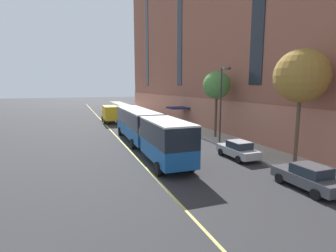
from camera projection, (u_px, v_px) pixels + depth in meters
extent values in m
plane|color=#303033|center=(160.00, 152.00, 25.09)|extent=(260.00, 260.00, 0.00)
cube|color=#ADA89E|center=(222.00, 139.00, 30.87)|extent=(4.02, 160.00, 0.15)
cube|color=#B67058|center=(253.00, 123.00, 28.44)|extent=(0.14, 110.00, 4.40)
cube|color=navy|center=(178.00, 108.00, 43.93)|extent=(3.20, 3.40, 0.24)
cube|color=#1E232B|center=(180.00, 1.00, 44.78)|extent=(0.10, 2.00, 28.42)
cube|color=#1E232B|center=(147.00, 27.00, 63.88)|extent=(0.10, 2.00, 28.42)
cube|color=#19569E|center=(137.00, 130.00, 29.81)|extent=(2.71, 11.96, 1.30)
cube|color=black|center=(137.00, 117.00, 29.59)|extent=(2.72, 11.96, 1.59)
cube|color=silver|center=(136.00, 110.00, 29.46)|extent=(2.73, 11.96, 0.12)
cube|color=#19232D|center=(127.00, 114.00, 35.19)|extent=(2.34, 0.11, 1.19)
cube|color=orange|center=(126.00, 108.00, 35.08)|extent=(1.78, 0.08, 0.28)
cube|color=black|center=(127.00, 127.00, 35.49)|extent=(2.50, 0.15, 0.24)
cube|color=white|center=(120.00, 126.00, 35.15)|extent=(0.28, 0.06, 0.18)
cube|color=white|center=(133.00, 125.00, 35.75)|extent=(0.28, 0.06, 0.18)
cylinder|color=#595651|center=(153.00, 132.00, 23.67)|extent=(2.43, 1.03, 2.42)
cube|color=#19569E|center=(167.00, 151.00, 20.27)|extent=(2.63, 6.61, 1.30)
cube|color=black|center=(167.00, 132.00, 20.05)|extent=(2.65, 6.61, 1.59)
cube|color=silver|center=(167.00, 121.00, 19.92)|extent=(2.66, 6.61, 0.12)
cylinder|color=black|center=(120.00, 131.00, 33.39)|extent=(0.31, 1.00, 1.00)
cylinder|color=black|center=(139.00, 130.00, 34.23)|extent=(0.31, 1.00, 1.00)
cylinder|color=black|center=(133.00, 144.00, 26.17)|extent=(0.31, 1.00, 1.00)
cylinder|color=black|center=(157.00, 142.00, 27.02)|extent=(0.31, 1.00, 1.00)
cylinder|color=black|center=(158.00, 169.00, 18.28)|extent=(0.31, 1.00, 1.00)
cylinder|color=black|center=(191.00, 165.00, 19.13)|extent=(0.31, 1.00, 1.00)
cube|color=#B7B7BC|center=(238.00, 151.00, 22.68)|extent=(1.76, 4.23, 0.64)
cube|color=#232D38|center=(239.00, 145.00, 22.39)|extent=(1.53, 1.91, 0.56)
cube|color=#B7B7BC|center=(239.00, 141.00, 22.35)|extent=(1.49, 1.83, 0.04)
cylinder|color=black|center=(221.00, 152.00, 23.63)|extent=(0.23, 0.64, 0.64)
cylinder|color=black|center=(237.00, 150.00, 24.23)|extent=(0.23, 0.64, 0.64)
cylinder|color=black|center=(238.00, 160.00, 21.22)|extent=(0.23, 0.64, 0.64)
cylinder|color=black|center=(255.00, 158.00, 21.82)|extent=(0.23, 0.64, 0.64)
cube|color=navy|center=(147.00, 116.00, 48.76)|extent=(1.93, 4.54, 0.64)
cube|color=#232D38|center=(148.00, 113.00, 48.46)|extent=(1.66, 2.06, 0.56)
cube|color=navy|center=(148.00, 112.00, 48.41)|extent=(1.62, 1.97, 0.04)
cylinder|color=black|center=(141.00, 117.00, 49.82)|extent=(0.23, 0.64, 0.64)
cylinder|color=black|center=(150.00, 117.00, 50.41)|extent=(0.23, 0.64, 0.64)
cylinder|color=black|center=(144.00, 119.00, 47.21)|extent=(0.23, 0.64, 0.64)
cylinder|color=black|center=(154.00, 119.00, 47.80)|extent=(0.23, 0.64, 0.64)
cube|color=#4C4C51|center=(307.00, 179.00, 15.88)|extent=(1.75, 4.37, 0.64)
cube|color=#232D38|center=(311.00, 171.00, 15.58)|extent=(1.53, 1.97, 0.56)
cube|color=#4C4C51|center=(312.00, 166.00, 15.54)|extent=(1.49, 1.88, 0.04)
cylinder|color=black|center=(280.00, 178.00, 16.89)|extent=(0.23, 0.64, 0.64)
cylinder|color=black|center=(300.00, 175.00, 17.46)|extent=(0.23, 0.64, 0.64)
cylinder|color=black|center=(316.00, 194.00, 14.39)|extent=(0.23, 0.64, 0.64)
cube|color=#B7B7BC|center=(139.00, 113.00, 54.45)|extent=(1.99, 4.45, 0.64)
cube|color=#232D38|center=(139.00, 110.00, 54.16)|extent=(1.68, 2.03, 0.56)
cube|color=#B7B7BC|center=(139.00, 109.00, 54.12)|extent=(1.64, 1.94, 0.04)
cylinder|color=black|center=(133.00, 114.00, 55.40)|extent=(0.24, 0.65, 0.64)
cylinder|color=black|center=(141.00, 114.00, 56.08)|extent=(0.24, 0.65, 0.64)
cylinder|color=black|center=(136.00, 116.00, 52.92)|extent=(0.24, 0.65, 0.64)
cylinder|color=black|center=(145.00, 115.00, 53.60)|extent=(0.24, 0.65, 0.64)
cube|color=navy|center=(159.00, 121.00, 42.65)|extent=(1.92, 4.49, 0.64)
cube|color=#232D38|center=(159.00, 117.00, 42.35)|extent=(1.65, 2.03, 0.56)
cube|color=navy|center=(159.00, 115.00, 42.31)|extent=(1.62, 1.94, 0.04)
cylinder|color=black|center=(151.00, 122.00, 43.64)|extent=(0.23, 0.64, 0.64)
cylinder|color=black|center=(161.00, 121.00, 44.29)|extent=(0.23, 0.64, 0.64)
cylinder|color=black|center=(156.00, 124.00, 41.10)|extent=(0.23, 0.64, 0.64)
cylinder|color=black|center=(167.00, 123.00, 41.75)|extent=(0.23, 0.64, 0.64)
cube|color=gold|center=(110.00, 113.00, 43.82)|extent=(2.29, 4.92, 2.22)
cube|color=gold|center=(108.00, 114.00, 47.16)|extent=(2.12, 1.74, 1.60)
cube|color=#1E2833|center=(108.00, 112.00, 47.94)|extent=(1.87, 0.12, 0.80)
cylinder|color=black|center=(102.00, 119.00, 46.94)|extent=(0.28, 0.84, 0.84)
cylinder|color=black|center=(114.00, 118.00, 47.62)|extent=(0.28, 0.84, 0.84)
cylinder|color=black|center=(105.00, 122.00, 43.11)|extent=(0.28, 0.84, 0.84)
cylinder|color=black|center=(118.00, 121.00, 43.80)|extent=(0.28, 0.84, 0.84)
cylinder|color=brown|center=(297.00, 128.00, 20.12)|extent=(0.28, 0.28, 5.73)
sphere|color=olive|center=(301.00, 76.00, 19.53)|extent=(3.99, 3.99, 3.99)
cylinder|color=brown|center=(216.00, 115.00, 31.33)|extent=(0.29, 0.29, 5.29)
sphere|color=#4C843D|center=(217.00, 85.00, 30.79)|extent=(3.23, 3.23, 3.23)
cylinder|color=#2D2D30|center=(221.00, 106.00, 28.11)|extent=(0.16, 0.16, 7.97)
cylinder|color=#2D2D30|center=(225.00, 68.00, 27.01)|extent=(0.10, 1.10, 0.10)
cube|color=#3D3D3F|center=(228.00, 69.00, 26.51)|extent=(0.36, 0.60, 0.20)
cylinder|color=red|center=(158.00, 118.00, 48.33)|extent=(0.24, 0.24, 0.55)
sphere|color=silver|center=(158.00, 116.00, 48.28)|extent=(0.20, 0.20, 0.20)
cylinder|color=silver|center=(157.00, 118.00, 48.27)|extent=(0.10, 0.09, 0.09)
cylinder|color=silver|center=(159.00, 117.00, 48.38)|extent=(0.10, 0.09, 0.09)
cube|color=#E0D66B|center=(126.00, 147.00, 26.96)|extent=(0.16, 140.00, 0.01)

